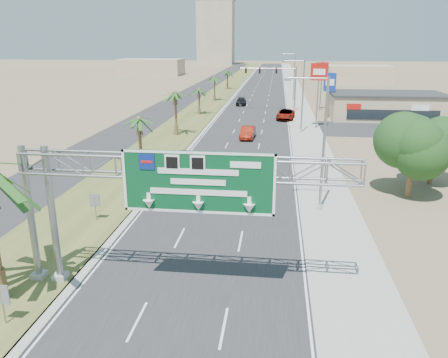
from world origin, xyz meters
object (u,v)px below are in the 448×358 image
sign_gantry (168,178)px  car_left_lane (181,159)px  store_building (386,107)px  pole_sign_red_near (319,76)px  car_right_lane (286,115)px  pole_sign_blue (330,84)px  signal_mast (284,85)px  car_mid_lane (248,132)px  pole_sign_red_far (322,72)px  car_far (241,102)px

sign_gantry → car_left_lane: size_ratio=3.51×
store_building → pole_sign_red_near: size_ratio=1.88×
car_right_lane → pole_sign_blue: size_ratio=0.77×
signal_mast → pole_sign_red_near: size_ratio=1.07×
pole_sign_red_near → store_building: bearing=40.8°
sign_gantry → store_building: size_ratio=0.93×
store_building → car_mid_lane: store_building is taller
car_left_lane → pole_sign_red_far: 45.51m
signal_mast → car_far: (-8.39, 7.31, -4.14)m
store_building → car_far: (-25.22, 13.28, -1.29)m
store_building → pole_sign_blue: size_ratio=2.36×
car_right_lane → signal_mast: bearing=98.1°
car_left_lane → pole_sign_blue: 37.65m
signal_mast → car_far: signal_mast is taller
car_mid_lane → car_right_lane: 16.46m
sign_gantry → signal_mast: bearing=84.3°
car_left_lane → pole_sign_red_near: size_ratio=0.50×
signal_mast → car_right_lane: (0.33, -8.93, -4.04)m
car_far → car_right_lane: bearing=-63.7°
car_right_lane → pole_sign_red_far: bearing=65.9°
car_right_lane → pole_sign_blue: 8.89m
car_left_lane → car_right_lane: (11.00, 30.23, 0.00)m
signal_mast → car_mid_lane: bearing=-101.3°
car_mid_lane → car_right_lane: car_right_lane is taller
sign_gantry → pole_sign_red_near: pole_sign_red_near is taller
pole_sign_red_near → signal_mast: bearing=105.8°
pole_sign_blue → pole_sign_red_far: 8.98m
pole_sign_red_far → pole_sign_blue: bearing=-86.5°
sign_gantry → pole_sign_blue: bearing=76.2°
pole_sign_blue → signal_mast: bearing=138.8°
pole_sign_red_near → sign_gantry: bearing=-103.4°
car_mid_lane → pole_sign_blue: (12.27, 18.06, 4.83)m
car_mid_lane → signal_mast: bearing=81.3°
store_building → pole_sign_blue: bearing=-176.9°
signal_mast → sign_gantry: bearing=-95.7°
car_right_lane → pole_sign_red_near: (4.33, -7.55, 6.78)m
car_left_lane → pole_sign_blue: pole_sign_blue is taller
car_mid_lane → pole_sign_red_far: size_ratio=0.55×
sign_gantry → pole_sign_red_near: bearing=76.6°
store_building → car_mid_lane: bearing=-139.5°
store_building → car_right_lane: bearing=-169.9°
car_left_lane → pole_sign_red_near: pole_sign_red_near is taller
car_right_lane → pole_sign_red_far: size_ratio=0.66×
store_building → car_far: bearing=152.2°
car_far → sign_gantry: bearing=-90.1°
pole_sign_red_far → car_far: bearing=162.1°
car_left_lane → car_right_lane: size_ratio=0.81×
signal_mast → car_left_lane: 40.79m
pole_sign_red_near → car_right_lane: bearing=119.8°
store_building → pole_sign_blue: pole_sign_blue is taller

